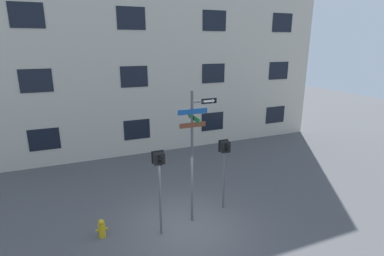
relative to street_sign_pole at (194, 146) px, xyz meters
name	(u,v)px	position (x,y,z in m)	size (l,w,h in m)	color
ground_plane	(187,227)	(-0.41, -0.31, -2.88)	(60.00, 60.00, 0.00)	#515154
building_facade	(130,19)	(-0.41, 7.79, 4.62)	(24.00, 0.63, 14.99)	beige
street_sign_pole	(194,146)	(0.00, 0.00, 0.00)	(1.41, 0.98, 4.80)	#4C4C51
pedestrian_signal_left	(159,171)	(-1.34, -0.33, -0.55)	(0.40, 0.40, 2.97)	#4C4C51
pedestrian_signal_right	(225,155)	(1.40, 0.34, -0.67)	(0.40, 0.40, 2.79)	#4C4C51
fire_hydrant	(102,228)	(-3.22, 0.26, -2.56)	(0.39, 0.23, 0.66)	gold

